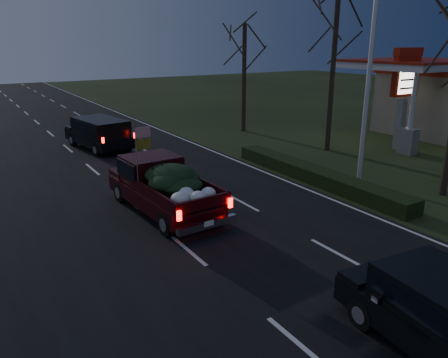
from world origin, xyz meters
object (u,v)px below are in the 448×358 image
lead_suv (100,130)px  pickup_truck (163,183)px  gas_price_pylon (405,82)px  light_pole (371,52)px

lead_suv → pickup_truck: bearing=-103.7°
gas_price_pylon → pickup_truck: bearing=-173.6°
pickup_truck → lead_suv: (0.90, 10.68, 0.01)m
lead_suv → light_pole: bearing=-65.5°
light_pole → pickup_truck: size_ratio=1.67×
light_pole → lead_suv: light_pole is taller
light_pole → gas_price_pylon: bearing=24.7°
pickup_truck → lead_suv: 10.72m
pickup_truck → lead_suv: bearing=82.0°
gas_price_pylon → pickup_truck: 15.62m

